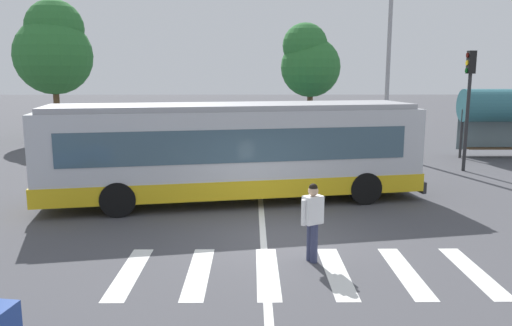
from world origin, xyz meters
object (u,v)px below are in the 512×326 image
Objects in this scene: pedestrian_crossing_street at (313,218)px; background_tree_left at (54,48)px; city_transit_bus at (234,151)px; traffic_light_far_corner at (469,91)px; parked_car_charcoal at (229,130)px; twin_arm_street_lamp at (390,25)px; parked_car_blue at (324,130)px; parked_car_teal at (279,130)px; background_tree_right at (309,61)px; bus_stop_shelter at (502,107)px.

background_tree_left is (-12.98, 20.19, 4.45)m from pedestrian_crossing_street.
traffic_light_far_corner is at bearing 27.36° from city_transit_bus.
city_transit_bus is 2.64× the size of parked_car_charcoal.
parked_car_charcoal is 0.44× the size of twin_arm_street_lamp.
pedestrian_crossing_street is (1.85, -5.22, -0.62)m from city_transit_bus.
twin_arm_street_lamp is (2.38, -4.19, 5.45)m from parked_car_blue.
parked_car_teal is (2.14, 13.22, -0.82)m from city_transit_bus.
parked_car_teal is 0.65× the size of background_tree_right.
twin_arm_street_lamp reaches higher than background_tree_left.
bus_stop_shelter reaches higher than parked_car_blue.
pedestrian_crossing_street is 0.37× the size of parked_car_teal.
pedestrian_crossing_street is 22.50m from background_tree_right.
twin_arm_street_lamp reaches higher than bus_stop_shelter.
pedestrian_crossing_street reaches higher than parked_car_teal.
parked_car_charcoal is 5.50m from parked_car_blue.
background_tree_right is (-8.14, 8.80, 2.30)m from bus_stop_shelter.
parked_car_charcoal is 11.52m from background_tree_left.
parked_car_teal is at bearing -7.52° from background_tree_left.
bus_stop_shelter reaches higher than pedestrian_crossing_street.
background_tree_left is at bearing 153.57° from traffic_light_far_corner.
pedestrian_crossing_street is 24.41m from background_tree_left.
bus_stop_shelter is 12.21m from background_tree_right.
parked_car_charcoal is 0.64× the size of background_tree_right.
background_tree_right reaches higher than bus_stop_shelter.
traffic_light_far_corner is 13.16m from background_tree_right.
twin_arm_street_lamp is 1.45× the size of background_tree_right.
bus_stop_shelter is at bearing 33.14° from city_transit_bus.
traffic_light_far_corner is 4.51m from bus_stop_shelter.
background_tree_right is at bearing 83.96° from pedestrian_crossing_street.
twin_arm_street_lamp is (5.26, 14.22, 5.25)m from pedestrian_crossing_street.
background_tree_left is (-13.27, 1.75, 4.65)m from parked_car_teal.
background_tree_left is (-20.44, 10.16, 2.17)m from traffic_light_far_corner.
parked_car_charcoal is 10.42m from twin_arm_street_lamp.
background_tree_left is (-10.37, 1.89, 4.65)m from parked_car_charcoal.
parked_car_teal is 0.95× the size of traffic_light_far_corner.
city_transit_bus is at bearing -103.96° from background_tree_right.
pedestrian_crossing_street is 0.45× the size of bus_stop_shelter.
bus_stop_shelter is at bearing -34.08° from parked_car_blue.
city_transit_bus is 12.37m from twin_arm_street_lamp.
city_transit_bus is 1.17× the size of twin_arm_street_lamp.
parked_car_teal is (2.90, 0.14, 0.00)m from parked_car_charcoal.
parked_car_teal is (0.29, 18.44, -0.20)m from pedestrian_crossing_street.
city_transit_bus is 13.42m from parked_car_teal.
twin_arm_street_lamp is (7.12, 9.00, 4.63)m from city_transit_bus.
traffic_light_far_corner is (4.57, -8.37, 2.49)m from parked_car_blue.
pedestrian_crossing_street is 0.35× the size of traffic_light_far_corner.
pedestrian_crossing_street is 16.04m from twin_arm_street_lamp.
traffic_light_far_corner is (7.45, 10.03, 2.28)m from pedestrian_crossing_street.
parked_car_blue is 5.41m from background_tree_right.
twin_arm_street_lamp is at bearing -18.13° from background_tree_left.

